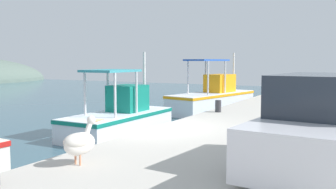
% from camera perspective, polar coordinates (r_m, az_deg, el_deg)
% --- Properties ---
extents(fishing_boat_third, '(4.57, 1.82, 2.94)m').
position_cam_1_polar(fishing_boat_third, '(13.37, -7.33, -3.50)').
color(fishing_boat_third, white).
rests_on(fishing_boat_third, ground).
extents(fishing_boat_fourth, '(5.92, 2.84, 3.05)m').
position_cam_1_polar(fishing_boat_fourth, '(19.37, 6.85, -0.57)').
color(fishing_boat_fourth, white).
rests_on(fishing_boat_fourth, ground).
extents(pelican, '(0.96, 0.44, 0.82)m').
position_cam_1_polar(pelican, '(6.72, -13.31, -7.00)').
color(pelican, tan).
rests_on(pelican, quay_pier).
extents(parked_car, '(4.23, 2.14, 1.57)m').
position_cam_1_polar(parked_car, '(6.86, 22.88, -4.34)').
color(parked_car, black).
rests_on(parked_car, quay_pier).
extents(mooring_bollard_third, '(0.21, 0.21, 0.42)m').
position_cam_1_polar(mooring_bollard_third, '(13.31, 7.64, -1.77)').
color(mooring_bollard_third, '#333338').
rests_on(mooring_bollard_third, quay_pier).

